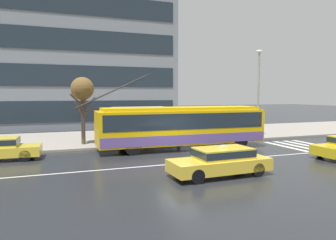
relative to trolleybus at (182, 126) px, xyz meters
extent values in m
plane|color=#24272B|center=(-1.39, -2.97, -1.56)|extent=(160.00, 160.00, 0.00)
cube|color=gray|center=(-1.39, 6.60, -1.49)|extent=(80.00, 10.00, 0.14)
cube|color=beige|center=(7.18, -1.69, -1.55)|extent=(0.44, 4.40, 0.01)
cube|color=beige|center=(8.08, -1.69, -1.55)|extent=(0.44, 4.40, 0.01)
cube|color=beige|center=(8.98, -1.69, -1.55)|extent=(0.44, 4.40, 0.01)
cube|color=beige|center=(9.88, -1.69, -1.55)|extent=(0.44, 4.40, 0.01)
cube|color=silver|center=(-1.39, -4.17, -1.55)|extent=(72.00, 0.14, 0.01)
cube|color=#E9B40C|center=(-0.02, 0.00, -0.04)|extent=(11.34, 2.79, 2.20)
cube|color=#E5B30B|center=(-0.02, 0.00, 1.16)|extent=(10.66, 2.53, 0.20)
cube|color=#1E2833|center=(-0.02, 0.00, 0.40)|extent=(10.89, 2.82, 1.01)
cube|color=#654E94|center=(-0.02, 0.00, -0.75)|extent=(11.23, 2.82, 0.62)
cube|color=#1E2833|center=(5.57, -0.13, 0.40)|extent=(0.17, 2.24, 1.10)
cube|color=black|center=(5.42, -0.12, 0.96)|extent=(0.20, 1.93, 0.28)
cylinder|color=black|center=(-4.59, 0.45, 2.33)|extent=(4.67, 0.17, 2.20)
cylinder|color=black|center=(-4.61, -0.25, 2.33)|extent=(4.67, 0.17, 2.20)
cylinder|color=black|center=(3.84, 1.03, -1.04)|extent=(1.05, 0.32, 1.04)
cylinder|color=black|center=(3.79, -1.21, -1.04)|extent=(1.05, 0.32, 1.04)
cylinder|color=black|center=(-3.60, 1.20, -1.04)|extent=(1.05, 0.32, 1.04)
cylinder|color=black|center=(-3.65, -1.04, -1.04)|extent=(1.05, 0.32, 1.04)
cube|color=yellow|center=(-1.14, -7.08, -1.05)|extent=(4.66, 1.92, 0.55)
cube|color=yellow|center=(-0.96, -7.08, -0.53)|extent=(2.53, 1.60, 0.48)
cube|color=#1E2833|center=(-0.96, -7.08, -0.51)|extent=(2.58, 1.62, 0.31)
cube|color=silver|center=(-0.96, -7.08, -0.22)|extent=(0.29, 0.17, 0.12)
cylinder|color=black|center=(-2.63, -7.92, -1.25)|extent=(0.63, 0.22, 0.62)
cylinder|color=black|center=(-2.68, -6.36, -1.25)|extent=(0.63, 0.22, 0.62)
cylinder|color=black|center=(0.40, -7.81, -1.25)|extent=(0.63, 0.22, 0.62)
cylinder|color=black|center=(0.35, -6.25, -1.25)|extent=(0.63, 0.22, 0.62)
cylinder|color=black|center=(6.50, -5.43, -1.25)|extent=(0.62, 0.21, 0.62)
cylinder|color=black|center=(-9.54, 0.77, -1.25)|extent=(0.63, 0.24, 0.62)
cylinder|color=black|center=(-9.63, -0.77, -1.25)|extent=(0.63, 0.24, 0.62)
cylinder|color=gray|center=(-0.07, 3.02, -0.17)|extent=(0.08, 0.08, 2.49)
cylinder|color=gray|center=(-3.88, 3.02, -0.17)|extent=(0.08, 0.08, 2.49)
cylinder|color=gray|center=(-0.07, 4.35, -0.17)|extent=(0.08, 0.08, 2.49)
cylinder|color=gray|center=(-3.88, 4.35, -0.17)|extent=(0.08, 0.08, 2.49)
cube|color=#99ADB2|center=(-1.97, 4.35, -0.12)|extent=(3.61, 0.04, 2.00)
cube|color=#B2B2B7|center=(-1.97, 3.68, 1.12)|extent=(4.10, 1.63, 0.08)
cube|color=brown|center=(-1.97, 4.01, -0.97)|extent=(2.66, 0.36, 0.08)
cylinder|color=black|center=(-3.76, 4.32, -0.98)|extent=(0.14, 0.14, 0.87)
cylinder|color=black|center=(-3.60, 4.33, -0.98)|extent=(0.14, 0.14, 0.87)
cylinder|color=gray|center=(-3.68, 4.33, -0.23)|extent=(0.37, 0.37, 0.63)
sphere|color=tan|center=(-3.68, 4.33, 0.19)|extent=(0.22, 0.22, 0.22)
cylinder|color=navy|center=(3.62, 3.58, -0.98)|extent=(0.14, 0.14, 0.88)
cylinder|color=navy|center=(3.68, 3.73, -0.98)|extent=(0.14, 0.14, 0.88)
cylinder|color=#4D2E38|center=(3.65, 3.65, -0.23)|extent=(0.47, 0.47, 0.60)
sphere|color=tan|center=(3.65, 3.65, 0.17)|extent=(0.21, 0.21, 0.21)
cone|color=red|center=(3.70, 3.76, 0.46)|extent=(1.24, 1.24, 0.31)
cylinder|color=#333333|center=(3.70, 3.76, -0.07)|extent=(0.02, 0.02, 0.75)
cylinder|color=black|center=(1.17, 3.26, -0.97)|extent=(0.14, 0.14, 0.89)
cylinder|color=black|center=(1.05, 3.38, -0.97)|extent=(0.14, 0.14, 0.89)
cylinder|color=navy|center=(1.11, 3.32, -0.21)|extent=(0.51, 0.51, 0.62)
sphere|color=tan|center=(1.11, 3.32, 0.21)|extent=(0.22, 0.22, 0.22)
cone|color=#2648A1|center=(1.03, 3.40, 0.50)|extent=(1.38, 1.38, 0.30)
cylinder|color=#333333|center=(1.03, 3.40, -0.04)|extent=(0.02, 0.02, 0.77)
cylinder|color=brown|center=(-1.92, 2.28, -1.02)|extent=(0.14, 0.14, 0.79)
cylinder|color=brown|center=(-1.77, 2.22, -1.02)|extent=(0.14, 0.14, 0.79)
cylinder|color=#43454C|center=(-1.85, 2.25, -0.34)|extent=(0.47, 0.47, 0.58)
sphere|color=#D09C8D|center=(-1.85, 2.25, 0.07)|extent=(0.23, 0.23, 0.23)
cone|color=red|center=(-1.96, 2.30, 0.37)|extent=(1.58, 1.58, 0.31)
cylinder|color=#333333|center=(-1.96, 2.30, -0.17)|extent=(0.02, 0.02, 0.76)
cylinder|color=gray|center=(7.70, 2.22, 2.03)|extent=(0.16, 0.16, 6.89)
ellipsoid|color=silver|center=(7.70, 2.22, 5.59)|extent=(0.60, 0.32, 0.24)
cylinder|color=brown|center=(-6.15, 3.44, 0.25)|extent=(0.29, 0.29, 3.34)
cylinder|color=brown|center=(-5.80, 3.27, 0.93)|extent=(0.84, 0.48, 0.77)
cylinder|color=brown|center=(-6.60, 3.01, 1.73)|extent=(1.02, 0.99, 0.93)
cylinder|color=brown|center=(-6.03, 3.87, 1.43)|extent=(0.40, 0.97, 0.74)
cylinder|color=brown|center=(-6.43, 3.19, 1.13)|extent=(0.71, 0.66, 1.07)
cylinder|color=brown|center=(-5.72, 3.42, 1.44)|extent=(0.97, 0.16, 1.00)
sphere|color=brown|center=(-6.15, 3.44, 2.52)|extent=(1.61, 1.61, 1.61)
cube|color=slate|center=(-5.57, 18.83, 10.92)|extent=(21.55, 10.40, 24.96)
cube|color=#1E2833|center=(-5.57, 13.60, 0.40)|extent=(20.26, 0.06, 2.14)
cube|color=#1E2833|center=(-5.57, 13.60, 3.97)|extent=(20.26, 0.06, 2.14)
cube|color=#1E2833|center=(-5.57, 13.60, 7.54)|extent=(20.26, 0.06, 2.14)
cube|color=#1E2833|center=(-5.57, 13.60, 11.10)|extent=(20.26, 0.06, 2.14)
camera|label=1|loc=(-8.09, -19.29, 2.11)|focal=33.39mm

